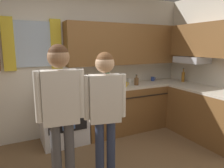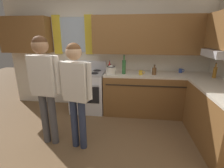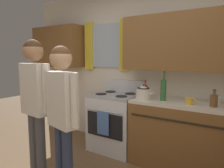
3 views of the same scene
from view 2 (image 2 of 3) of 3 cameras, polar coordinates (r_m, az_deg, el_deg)
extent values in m
plane|color=brown|center=(2.61, -9.54, -23.71)|extent=(12.00, 12.00, 0.00)
cube|color=silver|center=(3.86, -2.53, 11.08)|extent=(4.60, 0.10, 2.60)
cube|color=silver|center=(3.95, -13.33, 16.21)|extent=(0.56, 0.03, 0.74)
cube|color=yellow|center=(4.08, -18.46, 15.83)|extent=(0.18, 0.04, 0.84)
cube|color=yellow|center=(3.83, -7.95, 16.48)|extent=(0.18, 0.04, 0.84)
cube|color=brown|center=(4.30, -27.70, 14.82)|extent=(1.10, 0.32, 0.77)
cube|color=brown|center=(3.60, 14.18, 16.14)|extent=(2.50, 0.32, 0.77)
cube|color=#B7B7BC|center=(3.29, 33.49, 8.75)|extent=(0.40, 0.60, 0.12)
cube|color=brown|center=(3.69, 15.12, -3.66)|extent=(2.24, 0.62, 0.86)
cube|color=beige|center=(3.57, 15.67, 3.13)|extent=(2.24, 0.62, 0.04)
cube|color=brown|center=(3.06, 33.17, -10.40)|extent=(0.62, 1.38, 0.86)
cube|color=#2D2319|center=(3.31, 16.22, -0.85)|extent=(2.12, 0.01, 0.02)
cube|color=silver|center=(3.78, -8.17, -2.78)|extent=(0.74, 0.62, 0.86)
cube|color=black|center=(3.47, -9.52, -3.73)|extent=(0.62, 0.01, 0.36)
cylinder|color=#ADADB2|center=(3.38, -9.82, -0.38)|extent=(0.62, 0.02, 0.02)
cube|color=#ADADB2|center=(3.65, -8.46, 3.89)|extent=(0.74, 0.62, 0.04)
cube|color=silver|center=(3.88, -7.49, 6.51)|extent=(0.74, 0.08, 0.20)
cylinder|color=black|center=(3.57, -11.90, 3.83)|extent=(0.17, 0.17, 0.01)
cylinder|color=black|center=(3.47, -6.12, 3.73)|extent=(0.17, 0.17, 0.01)
cylinder|color=black|center=(3.82, -10.62, 4.76)|extent=(0.17, 0.17, 0.01)
cylinder|color=black|center=(3.73, -5.19, 4.68)|extent=(0.17, 0.17, 0.01)
cube|color=#4C72B7|center=(3.43, -9.72, -3.31)|extent=(0.20, 0.02, 0.34)
cylinder|color=brown|center=(3.44, 14.39, 4.27)|extent=(0.08, 0.08, 0.14)
cylinder|color=brown|center=(3.42, 14.51, 5.82)|extent=(0.03, 0.03, 0.05)
cylinder|color=#3F382D|center=(3.41, 14.55, 6.35)|extent=(0.04, 0.04, 0.02)
cylinder|color=#B27223|center=(3.64, 32.02, 3.38)|extent=(0.06, 0.06, 0.20)
cylinder|color=#B27223|center=(3.61, 32.35, 5.46)|extent=(0.02, 0.02, 0.07)
cylinder|color=#3F382D|center=(3.61, 32.45, 6.12)|extent=(0.03, 0.03, 0.02)
cylinder|color=red|center=(3.58, -0.85, 5.54)|extent=(0.06, 0.06, 0.17)
cylinder|color=red|center=(3.56, -0.86, 7.35)|extent=(0.02, 0.02, 0.06)
cylinder|color=#3F382D|center=(3.55, -0.86, 7.95)|extent=(0.03, 0.03, 0.02)
cylinder|color=#2D6633|center=(3.41, 4.16, 5.85)|extent=(0.08, 0.08, 0.28)
cylinder|color=#2D6633|center=(3.38, 4.23, 9.00)|extent=(0.03, 0.03, 0.10)
cylinder|color=#3F382D|center=(3.37, 4.25, 9.97)|extent=(0.03, 0.03, 0.02)
cylinder|color=gold|center=(3.38, 9.88, 3.93)|extent=(0.08, 0.08, 0.09)
torus|color=gold|center=(3.39, 10.73, 3.97)|extent=(0.06, 0.01, 0.06)
cylinder|color=white|center=(3.70, 13.96, 4.83)|extent=(0.08, 0.08, 0.09)
torus|color=white|center=(3.71, 14.76, 4.87)|extent=(0.07, 0.01, 0.07)
cylinder|color=#2D479E|center=(3.81, 22.65, 4.27)|extent=(0.07, 0.07, 0.08)
torus|color=#2D479E|center=(3.82, 23.35, 4.30)|extent=(0.06, 0.01, 0.06)
cylinder|color=silver|center=(3.40, -0.40, 4.66)|extent=(0.20, 0.20, 0.14)
cone|color=silver|center=(3.38, -0.40, 6.24)|extent=(0.18, 0.18, 0.05)
sphere|color=black|center=(3.37, -0.40, 6.74)|extent=(0.02, 0.02, 0.02)
cone|color=silver|center=(3.38, 1.80, 5.07)|extent=(0.09, 0.04, 0.07)
torus|color=black|center=(3.38, -0.40, 6.07)|extent=(0.17, 0.17, 0.02)
cylinder|color=#4C4C51|center=(2.78, -19.70, -11.54)|extent=(0.11, 0.11, 0.82)
cylinder|color=#4C4C51|center=(2.86, -22.20, -11.02)|extent=(0.11, 0.11, 0.82)
cube|color=white|center=(2.58, -22.59, 2.69)|extent=(0.39, 0.20, 0.58)
cylinder|color=white|center=(2.45, -18.41, 3.00)|extent=(0.07, 0.07, 0.54)
cylinder|color=white|center=(2.71, -26.49, 3.36)|extent=(0.07, 0.07, 0.54)
sphere|color=#A87A56|center=(2.52, -23.70, 12.09)|extent=(0.23, 0.23, 0.23)
sphere|color=#4C2D19|center=(2.52, -23.77, 12.73)|extent=(0.21, 0.21, 0.21)
cylinder|color=#2D3856|center=(2.57, -10.17, -13.78)|extent=(0.10, 0.10, 0.78)
cylinder|color=#2D3856|center=(2.63, -12.85, -13.13)|extent=(0.10, 0.10, 0.78)
cube|color=white|center=(2.34, -12.47, 0.80)|extent=(0.38, 0.23, 0.55)
cylinder|color=white|center=(2.23, -7.85, 0.84)|extent=(0.07, 0.07, 0.51)
cylinder|color=white|center=(2.45, -16.75, 1.75)|extent=(0.07, 0.07, 0.51)
sphere|color=#DBAD84|center=(2.27, -13.13, 10.65)|extent=(0.21, 0.21, 0.21)
sphere|color=brown|center=(2.26, -13.17, 11.33)|extent=(0.20, 0.20, 0.20)
camera|label=1|loc=(1.72, -82.05, 1.31)|focal=33.18mm
camera|label=3|loc=(1.04, 54.19, -2.24)|focal=33.77mm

